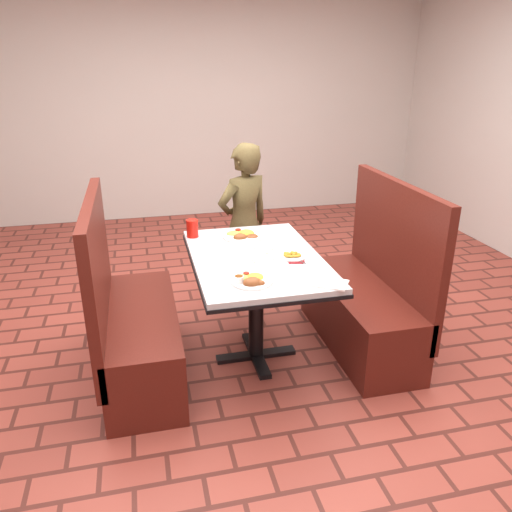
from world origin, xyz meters
The scene contains 15 objects.
room centered at (0.00, 0.00, 1.91)m, with size 7.00×7.04×2.82m.
dining_table centered at (0.00, 0.00, 0.65)m, with size 0.81×1.21×0.75m.
booth_bench_left centered at (-0.80, 0.00, 0.33)m, with size 0.47×1.20×1.17m.
booth_bench_right centered at (0.80, 0.00, 0.33)m, with size 0.47×1.20×1.17m.
diner_person centered at (0.12, 0.92, 0.66)m, with size 0.48×0.32×1.32m, color brown.
near_dinner_plate centered at (-0.12, -0.39, 0.78)m, with size 0.24×0.24×0.07m.
far_dinner_plate centered at (-0.01, 0.37, 0.78)m, with size 0.28×0.28×0.07m.
plantain_plate centered at (0.22, -0.08, 0.76)m, with size 0.17×0.17×0.03m.
maroon_napkin centered at (0.22, -0.14, 0.75)m, with size 0.10×0.10×0.00m, color maroon.
spoon_utensil centered at (0.23, -0.15, 0.76)m, with size 0.01×0.14×0.00m, color silver.
red_tumbler centered at (-0.35, 0.46, 0.81)m, with size 0.08×0.08×0.12m, color red.
paper_napkin centered at (0.30, -0.51, 0.76)m, with size 0.19×0.14×0.01m, color white.
knife_utensil centered at (-0.10, -0.34, 0.76)m, with size 0.01×0.15×0.00m, color silver.
fork_utensil centered at (-0.11, -0.37, 0.76)m, with size 0.01×0.14×0.00m, color silver.
lettuce_shreds centered at (0.04, 0.06, 0.75)m, with size 0.28×0.32×0.00m, color #90C04C, non-canonical shape.
Camera 1 is at (-0.68, -2.87, 1.92)m, focal length 35.00 mm.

